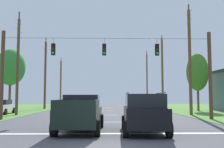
{
  "coord_description": "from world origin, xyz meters",
  "views": [
    {
      "loc": [
        0.05,
        -9.5,
        1.86
      ],
      "look_at": [
        0.59,
        10.96,
        3.6
      ],
      "focal_mm": 42.33,
      "sensor_mm": 36.0,
      "label": 1
    }
  ],
  "objects_px": {
    "utility_pole_distant_right": "(45,74)",
    "utility_pole_distant_left": "(61,82)",
    "distant_car_crossing_white": "(1,107)",
    "tree_roadside_left": "(11,67)",
    "overhead_signal_span": "(107,71)",
    "utility_pole_far_right": "(162,72)",
    "suv_black": "(144,112)",
    "utility_pole_mid_right": "(190,59)",
    "utility_pole_near_left": "(147,78)",
    "pickup_truck": "(81,113)",
    "utility_pole_far_left": "(18,63)",
    "tree_roadside_far_right": "(197,72)"
  },
  "relations": [
    {
      "from": "tree_roadside_far_right",
      "to": "utility_pole_distant_left",
      "type": "bearing_deg",
      "value": 135.8
    },
    {
      "from": "utility_pole_far_left",
      "to": "suv_black",
      "type": "bearing_deg",
      "value": -50.14
    },
    {
      "from": "pickup_truck",
      "to": "utility_pole_distant_right",
      "type": "bearing_deg",
      "value": 106.98
    },
    {
      "from": "utility_pole_distant_right",
      "to": "utility_pole_distant_left",
      "type": "relative_size",
      "value": 1.08
    },
    {
      "from": "utility_pole_far_right",
      "to": "utility_pole_near_left",
      "type": "bearing_deg",
      "value": 90.42
    },
    {
      "from": "pickup_truck",
      "to": "utility_pole_far_right",
      "type": "relative_size",
      "value": 0.48
    },
    {
      "from": "distant_car_crossing_white",
      "to": "utility_pole_distant_left",
      "type": "xyz_separation_m",
      "value": [
        1.88,
        25.66,
        4.03
      ]
    },
    {
      "from": "distant_car_crossing_white",
      "to": "utility_pole_mid_right",
      "type": "distance_m",
      "value": 20.22
    },
    {
      "from": "tree_roadside_far_right",
      "to": "tree_roadside_left",
      "type": "relative_size",
      "value": 0.9
    },
    {
      "from": "pickup_truck",
      "to": "utility_pole_mid_right",
      "type": "distance_m",
      "value": 16.32
    },
    {
      "from": "overhead_signal_span",
      "to": "utility_pole_far_right",
      "type": "distance_m",
      "value": 21.53
    },
    {
      "from": "tree_roadside_left",
      "to": "overhead_signal_span",
      "type": "bearing_deg",
      "value": -48.17
    },
    {
      "from": "utility_pole_distant_right",
      "to": "tree_roadside_far_right",
      "type": "height_order",
      "value": "utility_pole_distant_right"
    },
    {
      "from": "utility_pole_far_left",
      "to": "utility_pole_far_right",
      "type": "bearing_deg",
      "value": 39.11
    },
    {
      "from": "utility_pole_distant_right",
      "to": "tree_roadside_far_right",
      "type": "relative_size",
      "value": 1.44
    },
    {
      "from": "utility_pole_near_left",
      "to": "utility_pole_far_right",
      "type": "bearing_deg",
      "value": -89.58
    },
    {
      "from": "pickup_truck",
      "to": "utility_pole_distant_right",
      "type": "xyz_separation_m",
      "value": [
        -7.62,
        24.96,
        4.28
      ]
    },
    {
      "from": "tree_roadside_left",
      "to": "utility_pole_far_left",
      "type": "bearing_deg",
      "value": -66.58
    },
    {
      "from": "suv_black",
      "to": "distant_car_crossing_white",
      "type": "distance_m",
      "value": 19.44
    },
    {
      "from": "overhead_signal_span",
      "to": "suv_black",
      "type": "xyz_separation_m",
      "value": [
        1.85,
        -7.73,
        -2.87
      ]
    },
    {
      "from": "suv_black",
      "to": "utility_pole_mid_right",
      "type": "relative_size",
      "value": 0.43
    },
    {
      "from": "pickup_truck",
      "to": "utility_pole_mid_right",
      "type": "bearing_deg",
      "value": 50.52
    },
    {
      "from": "suv_black",
      "to": "tree_roadside_far_right",
      "type": "height_order",
      "value": "tree_roadside_far_right"
    },
    {
      "from": "utility_pole_far_left",
      "to": "tree_roadside_left",
      "type": "xyz_separation_m",
      "value": [
        -4.03,
        9.31,
        0.62
      ]
    },
    {
      "from": "overhead_signal_span",
      "to": "utility_pole_far_right",
      "type": "xyz_separation_m",
      "value": [
        8.83,
        19.57,
        1.67
      ]
    },
    {
      "from": "utility_pole_near_left",
      "to": "tree_roadside_far_right",
      "type": "relative_size",
      "value": 1.56
    },
    {
      "from": "distant_car_crossing_white",
      "to": "utility_pole_near_left",
      "type": "relative_size",
      "value": 0.38
    },
    {
      "from": "distant_car_crossing_white",
      "to": "utility_pole_near_left",
      "type": "bearing_deg",
      "value": 54.06
    },
    {
      "from": "suv_black",
      "to": "utility_pole_distant_left",
      "type": "bearing_deg",
      "value": 105.34
    },
    {
      "from": "utility_pole_near_left",
      "to": "utility_pole_distant_right",
      "type": "relative_size",
      "value": 1.09
    },
    {
      "from": "distant_car_crossing_white",
      "to": "utility_pole_far_right",
      "type": "height_order",
      "value": "utility_pole_far_right"
    },
    {
      "from": "distant_car_crossing_white",
      "to": "tree_roadside_left",
      "type": "height_order",
      "value": "tree_roadside_left"
    },
    {
      "from": "overhead_signal_span",
      "to": "tree_roadside_left",
      "type": "height_order",
      "value": "tree_roadside_left"
    },
    {
      "from": "utility_pole_mid_right",
      "to": "utility_pole_distant_right",
      "type": "xyz_separation_m",
      "value": [
        -17.56,
        12.89,
        -0.4
      ]
    },
    {
      "from": "utility_pole_distant_right",
      "to": "utility_pole_distant_left",
      "type": "bearing_deg",
      "value": 90.47
    },
    {
      "from": "utility_pole_far_left",
      "to": "pickup_truck",
      "type": "bearing_deg",
      "value": -58.38
    },
    {
      "from": "distant_car_crossing_white",
      "to": "utility_pole_far_right",
      "type": "xyz_separation_m",
      "value": [
        19.89,
        12.77,
        4.81
      ]
    },
    {
      "from": "suv_black",
      "to": "utility_pole_near_left",
      "type": "bearing_deg",
      "value": 80.66
    },
    {
      "from": "suv_black",
      "to": "utility_pole_distant_left",
      "type": "relative_size",
      "value": 0.5
    },
    {
      "from": "suv_black",
      "to": "tree_roadside_left",
      "type": "height_order",
      "value": "tree_roadside_left"
    },
    {
      "from": "pickup_truck",
      "to": "utility_pole_far_right",
      "type": "xyz_separation_m",
      "value": [
        10.27,
        26.55,
        4.63
      ]
    },
    {
      "from": "utility_pole_mid_right",
      "to": "utility_pole_distant_right",
      "type": "height_order",
      "value": "utility_pole_mid_right"
    },
    {
      "from": "distant_car_crossing_white",
      "to": "utility_pole_far_left",
      "type": "distance_m",
      "value": 5.15
    },
    {
      "from": "pickup_truck",
      "to": "utility_pole_distant_right",
      "type": "height_order",
      "value": "utility_pole_distant_right"
    },
    {
      "from": "suv_black",
      "to": "tree_roadside_left",
      "type": "relative_size",
      "value": 0.59
    },
    {
      "from": "utility_pole_distant_left",
      "to": "tree_roadside_far_right",
      "type": "xyz_separation_m",
      "value": [
        20.91,
        -20.34,
        0.15
      ]
    },
    {
      "from": "overhead_signal_span",
      "to": "pickup_truck",
      "type": "relative_size",
      "value": 3.15
    },
    {
      "from": "tree_roadside_far_right",
      "to": "utility_pole_far_right",
      "type": "bearing_deg",
      "value": 111.29
    },
    {
      "from": "utility_pole_near_left",
      "to": "tree_roadside_far_right",
      "type": "height_order",
      "value": "utility_pole_near_left"
    },
    {
      "from": "pickup_truck",
      "to": "suv_black",
      "type": "distance_m",
      "value": 3.38
    }
  ]
}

